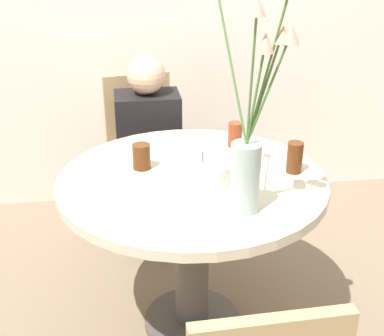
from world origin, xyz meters
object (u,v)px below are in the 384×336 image
birthday_cake (203,172)px  drink_glass_1 (141,156)px  drink_glass_2 (295,157)px  person_guest (149,158)px  flower_vase (251,140)px  side_plate (187,141)px  drink_glass_0 (235,134)px  chair_near_front (143,146)px

birthday_cake → drink_glass_1: size_ratio=2.08×
drink_glass_2 → person_guest: person_guest is taller
flower_vase → drink_glass_2: 0.45m
side_plate → drink_glass_0: size_ratio=1.49×
drink_glass_0 → chair_near_front: bearing=121.7°
person_guest → drink_glass_1: bearing=-96.0°
flower_vase → birthday_cake: bearing=114.8°
drink_glass_1 → person_guest: person_guest is taller
birthday_cake → flower_vase: 0.37m
flower_vase → drink_glass_1: flower_vase is taller
person_guest → drink_glass_0: bearing=-52.5°
drink_glass_0 → person_guest: (-0.37, 0.48, -0.30)m
chair_near_front → side_plate: (0.18, -0.55, 0.24)m
side_plate → drink_glass_2: (0.39, -0.39, 0.06)m
birthday_cake → drink_glass_0: (0.21, 0.34, 0.02)m
drink_glass_1 → person_guest: size_ratio=0.10×
drink_glass_1 → side_plate: bearing=49.6°
chair_near_front → person_guest: size_ratio=0.85×
side_plate → drink_glass_2: size_ratio=1.31×
chair_near_front → side_plate: chair_near_front is taller
flower_vase → person_guest: bearing=104.7°
birthday_cake → drink_glass_0: 0.40m
chair_near_front → person_guest: 0.16m
flower_vase → chair_near_front: bearing=104.0°
chair_near_front → flower_vase: flower_vase is taller
flower_vase → drink_glass_1: size_ratio=7.56×
birthday_cake → flower_vase: (0.12, -0.26, 0.23)m
chair_near_front → flower_vase: bearing=-85.3°
side_plate → drink_glass_0: (0.21, -0.08, 0.05)m
chair_near_front → drink_glass_1: size_ratio=8.51×
drink_glass_0 → drink_glass_1: 0.47m
drink_glass_2 → drink_glass_1: bearing=168.6°
side_plate → person_guest: size_ratio=0.16×
birthday_cake → drink_glass_2: size_ratio=1.72×
birthday_cake → person_guest: bearing=101.2°
chair_near_front → drink_glass_2: 1.14m
drink_glass_0 → birthday_cake: bearing=-121.1°
birthday_cake → side_plate: size_ratio=1.31×
person_guest → flower_vase: bearing=-75.3°
chair_near_front → drink_glass_2: size_ratio=7.04×
person_guest → chair_near_front: bearing=99.3°
birthday_cake → side_plate: (-0.00, 0.42, -0.04)m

